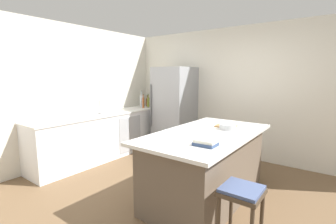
{
  "coord_description": "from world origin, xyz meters",
  "views": [
    {
      "loc": [
        1.79,
        -2.47,
        1.65
      ],
      "look_at": [
        -0.75,
        0.94,
        1.0
      ],
      "focal_mm": 25.61,
      "sensor_mm": 36.0,
      "label": 1
    }
  ],
  "objects": [
    {
      "name": "gin_bottle",
      "position": [
        -1.99,
        2.01,
        1.04
      ],
      "size": [
        0.07,
        0.07,
        0.33
      ],
      "color": "#8CB79E",
      "rests_on": "counter_run_left"
    },
    {
      "name": "refrigerator",
      "position": [
        -1.23,
        1.82,
        0.91
      ],
      "size": [
        0.77,
        0.79,
        1.83
      ],
      "color": "#93969B",
      "rests_on": "ground_plane"
    },
    {
      "name": "kitchen_island",
      "position": [
        0.38,
        0.29,
        0.46
      ],
      "size": [
        1.08,
        2.03,
        0.91
      ],
      "color": "brown",
      "rests_on": "ground_plane"
    },
    {
      "name": "vinegar_bottle",
      "position": [
        -1.98,
        1.63,
        1.03
      ],
      "size": [
        0.05,
        0.05,
        0.32
      ],
      "color": "#994C23",
      "rests_on": "counter_run_left"
    },
    {
      "name": "wall_rear",
      "position": [
        0.0,
        2.25,
        1.3
      ],
      "size": [
        6.0,
        0.1,
        2.6
      ],
      "primitive_type": "cube",
      "color": "silver",
      "rests_on": "ground_plane"
    },
    {
      "name": "bar_stool",
      "position": [
        1.11,
        -0.44,
        0.53
      ],
      "size": [
        0.36,
        0.36,
        0.65
      ],
      "color": "#473828",
      "rests_on": "ground_plane"
    },
    {
      "name": "paper_towel_roll",
      "position": [
        -2.04,
        0.47,
        1.04
      ],
      "size": [
        0.14,
        0.14,
        0.31
      ],
      "color": "gray",
      "rests_on": "counter_run_left"
    },
    {
      "name": "ground_plane",
      "position": [
        0.0,
        0.0,
        0.0
      ],
      "size": [
        7.2,
        7.2,
        0.0
      ],
      "primitive_type": "plane",
      "color": "brown"
    },
    {
      "name": "syrup_bottle",
      "position": [
        -2.1,
        1.9,
        1.01
      ],
      "size": [
        0.07,
        0.07,
        0.28
      ],
      "color": "#5B3319",
      "rests_on": "counter_run_left"
    },
    {
      "name": "cutting_board",
      "position": [
        0.43,
        0.77,
        0.92
      ],
      "size": [
        0.3,
        0.25,
        0.02
      ],
      "color": "#9E7042",
      "rests_on": "kitchen_island"
    },
    {
      "name": "wall_left",
      "position": [
        -2.45,
        0.0,
        1.3
      ],
      "size": [
        0.1,
        6.0,
        2.6
      ],
      "primitive_type": "cube",
      "color": "silver",
      "rests_on": "ground_plane"
    },
    {
      "name": "cookbook_stack",
      "position": [
        0.64,
        -0.26,
        0.94
      ],
      "size": [
        0.24,
        0.17,
        0.07
      ],
      "color": "#334770",
      "rests_on": "kitchen_island"
    },
    {
      "name": "olive_oil_bottle",
      "position": [
        -1.98,
        1.81,
        1.02
      ],
      "size": [
        0.05,
        0.05,
        0.31
      ],
      "color": "olive",
      "rests_on": "counter_run_left"
    },
    {
      "name": "soda_bottle",
      "position": [
        -2.13,
        1.72,
        1.05
      ],
      "size": [
        0.07,
        0.07,
        0.39
      ],
      "color": "silver",
      "rests_on": "counter_run_left"
    },
    {
      "name": "counter_run_left",
      "position": [
        -2.08,
        0.59,
        0.45
      ],
      "size": [
        0.67,
        3.05,
        0.9
      ],
      "color": "white",
      "rests_on": "ground_plane"
    },
    {
      "name": "sink_faucet",
      "position": [
        -2.13,
        0.21,
        1.06
      ],
      "size": [
        0.15,
        0.05,
        0.3
      ],
      "color": "silver",
      "rests_on": "counter_run_left"
    },
    {
      "name": "mixing_bowl",
      "position": [
        0.52,
        0.61,
        0.95
      ],
      "size": [
        0.22,
        0.22,
        0.07
      ],
      "color": "#B2B5BA",
      "rests_on": "kitchen_island"
    }
  ]
}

